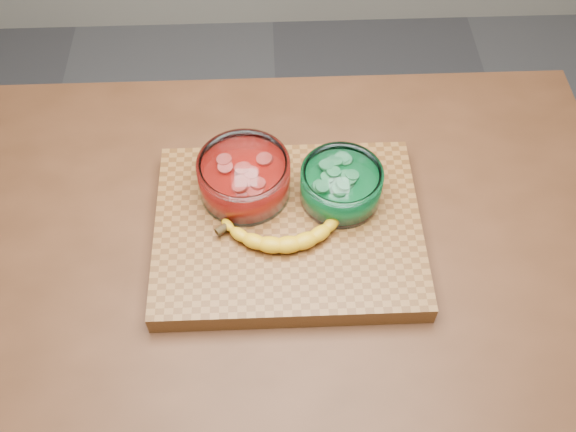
{
  "coord_description": "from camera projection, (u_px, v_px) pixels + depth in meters",
  "views": [
    {
      "loc": [
        -0.02,
        -0.62,
        1.83
      ],
      "look_at": [
        0.0,
        0.0,
        0.96
      ],
      "focal_mm": 40.0,
      "sensor_mm": 36.0,
      "label": 1
    }
  ],
  "objects": [
    {
      "name": "ground",
      "position": [
        288.0,
        409.0,
        1.85
      ],
      "size": [
        3.5,
        3.5,
        0.0
      ],
      "primitive_type": "plane",
      "color": "#55555A",
      "rests_on": "ground"
    },
    {
      "name": "counter",
      "position": [
        288.0,
        344.0,
        1.48
      ],
      "size": [
        1.2,
        0.8,
        0.9
      ],
      "primitive_type": "cube",
      "color": "#4C2A17",
      "rests_on": "ground"
    },
    {
      "name": "cutting_board",
      "position": [
        288.0,
        230.0,
        1.1
      ],
      "size": [
        0.45,
        0.35,
        0.04
      ],
      "primitive_type": "cube",
      "color": "brown",
      "rests_on": "counter"
    },
    {
      "name": "bowl_red",
      "position": [
        244.0,
        178.0,
        1.09
      ],
      "size": [
        0.16,
        0.16,
        0.07
      ],
      "color": "white",
      "rests_on": "cutting_board"
    },
    {
      "name": "bowl_green",
      "position": [
        341.0,
        185.0,
        1.09
      ],
      "size": [
        0.14,
        0.14,
        0.06
      ],
      "color": "white",
      "rests_on": "cutting_board"
    },
    {
      "name": "banana",
      "position": [
        284.0,
        229.0,
        1.05
      ],
      "size": [
        0.24,
        0.11,
        0.03
      ],
      "primitive_type": null,
      "color": "gold",
      "rests_on": "cutting_board"
    }
  ]
}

